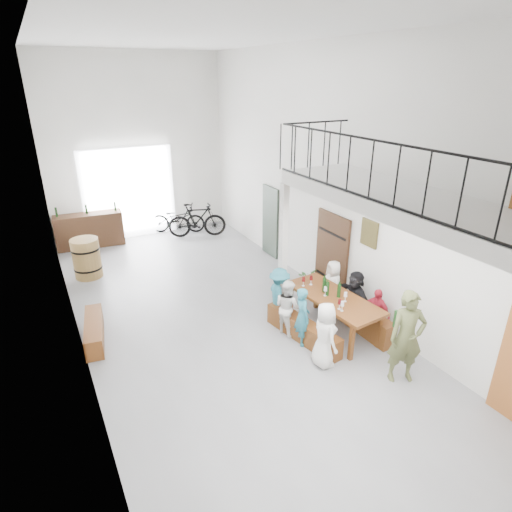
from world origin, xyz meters
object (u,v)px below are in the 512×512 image
serving_counter (90,230)px  host_standing (407,337)px  tasting_table (333,300)px  side_bench (94,331)px  oak_barrel (87,258)px  bicycle_near (177,219)px  bench_inner (303,330)px

serving_counter → host_standing: bearing=-62.7°
tasting_table → side_bench: tasting_table is taller
serving_counter → tasting_table: bearing=-58.9°
tasting_table → side_bench: size_ratio=1.48×
serving_counter → side_bench: bearing=-93.1°
side_bench → serving_counter: serving_counter is taller
side_bench → serving_counter: (0.75, 5.30, 0.30)m
tasting_table → oak_barrel: (-3.95, 5.01, -0.19)m
side_bench → oak_barrel: oak_barrel is taller
serving_counter → bicycle_near: bearing=3.9°
oak_barrel → bicycle_near: bearing=34.7°
tasting_table → side_bench: bearing=150.9°
oak_barrel → host_standing: bearing=-58.9°
serving_counter → host_standing: host_standing is taller
side_bench → serving_counter: size_ratio=0.76×
serving_counter → host_standing: 9.71m
oak_barrel → bicycle_near: (3.13, 2.17, -0.05)m
bench_inner → oak_barrel: size_ratio=1.80×
oak_barrel → bicycle_near: size_ratio=0.58×
bicycle_near → bench_inner: bearing=-151.6°
tasting_table → host_standing: (0.14, -1.75, 0.12)m
oak_barrel → serving_counter: bearing=79.7°
bench_inner → bicycle_near: size_ratio=1.04×
bench_inner → oak_barrel: 5.97m
host_standing → bicycle_near: size_ratio=0.94×
host_standing → bench_inner: bearing=138.8°
tasting_table → bicycle_near: 7.23m
oak_barrel → serving_counter: size_ratio=0.53×
bench_inner → host_standing: (0.83, -1.78, 0.62)m
side_bench → oak_barrel: bearing=83.6°
oak_barrel → bicycle_near: oak_barrel is taller
tasting_table → oak_barrel: 6.38m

